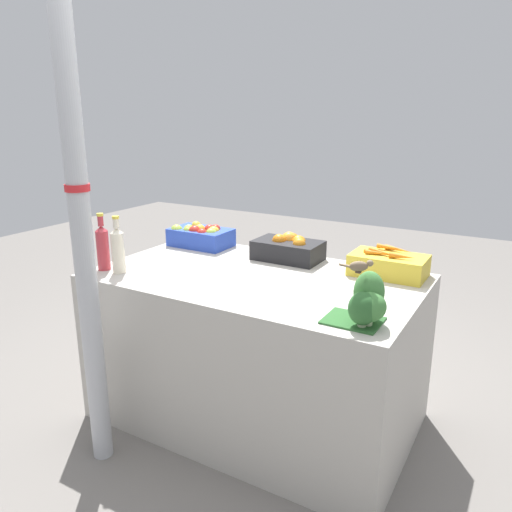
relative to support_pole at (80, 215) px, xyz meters
name	(u,v)px	position (x,y,z in m)	size (l,w,h in m)	color
ground_plane	(256,415)	(0.48, 0.65, -1.18)	(10.00, 10.00, 0.00)	slate
market_table	(256,348)	(0.48, 0.65, -0.78)	(1.62, 0.95, 0.81)	#B7B2A8
support_pole	(80,215)	(0.00, 0.00, 0.00)	(0.10, 0.10, 2.36)	#B7BABF
apple_crate	(200,235)	(-0.10, 0.97, -0.31)	(0.37, 0.22, 0.14)	#2847B7
orange_crate	(289,248)	(0.50, 0.99, -0.31)	(0.37, 0.22, 0.15)	black
carrot_crate	(389,264)	(1.06, 0.98, -0.32)	(0.37, 0.22, 0.14)	gold
broccoli_pile	(367,302)	(1.15, 0.33, -0.28)	(0.24, 0.19, 0.20)	#2D602D
juice_bottle_ruby	(103,246)	(-0.25, 0.34, -0.25)	(0.06, 0.06, 0.30)	#B2333D
juice_bottle_cloudy	(118,249)	(-0.15, 0.34, -0.25)	(0.07, 0.07, 0.30)	beige
sparrow_bird	(360,266)	(1.12, 0.33, -0.14)	(0.12, 0.08, 0.05)	#4C3D2D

